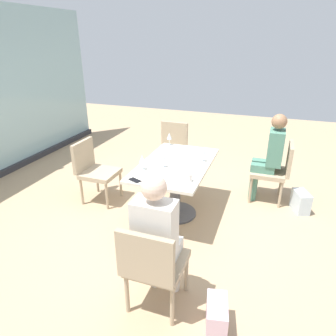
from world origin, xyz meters
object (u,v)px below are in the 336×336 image
(wine_glass_0, at_px, (142,159))
(handbag_1, at_px, (301,202))
(dining_table_main, at_px, (175,176))
(wine_glass_2, at_px, (169,136))
(handbag_0, at_px, (216,317))
(chair_far_right, at_px, (172,146))
(cell_phone_on_table, at_px, (135,180))
(wine_glass_3, at_px, (163,157))
(wine_glass_1, at_px, (203,152))
(person_front_right, at_px, (270,154))
(person_side_end, at_px, (158,235))
(coffee_cup, at_px, (189,177))
(chair_near_window, at_px, (94,168))
(chair_side_end, at_px, (153,263))
(chair_front_right, at_px, (276,168))

(wine_glass_0, xyz_separation_m, handbag_1, (0.95, -1.89, -0.72))
(dining_table_main, distance_m, handbag_1, 1.75)
(dining_table_main, relative_size, wine_glass_0, 7.54)
(wine_glass_2, height_order, handbag_0, wine_glass_2)
(chair_far_right, distance_m, cell_phone_on_table, 1.88)
(wine_glass_2, bearing_deg, chair_far_right, 15.79)
(wine_glass_3, bearing_deg, wine_glass_1, -49.97)
(dining_table_main, xyz_separation_m, person_front_right, (0.83, -1.10, 0.15))
(dining_table_main, distance_m, wine_glass_1, 0.47)
(person_side_end, bearing_deg, wine_glass_2, 16.82)
(cell_phone_on_table, bearing_deg, wine_glass_3, 4.62)
(dining_table_main, distance_m, chair_far_right, 1.32)
(person_front_right, distance_m, coffee_cup, 1.51)
(person_side_end, bearing_deg, wine_glass_3, 18.42)
(dining_table_main, xyz_separation_m, wine_glass_1, (0.17, -0.31, 0.31))
(chair_far_right, distance_m, handbag_1, 2.17)
(chair_near_window, height_order, coffee_cup, chair_near_window)
(chair_side_end, bearing_deg, dining_table_main, 11.66)
(chair_near_window, height_order, person_front_right, person_front_right)
(wine_glass_2, xyz_separation_m, wine_glass_3, (-0.80, -0.20, 0.00))
(dining_table_main, height_order, coffee_cup, coffee_cup)
(cell_phone_on_table, xyz_separation_m, handbag_0, (-0.94, -1.13, -0.59))
(coffee_cup, bearing_deg, wine_glass_0, 78.32)
(chair_near_window, relative_size, handbag_0, 2.90)
(chair_side_end, distance_m, handbag_0, 0.65)
(wine_glass_0, bearing_deg, chair_far_right, 6.05)
(chair_far_right, relative_size, chair_near_window, 1.00)
(chair_near_window, distance_m, coffee_cup, 1.59)
(chair_front_right, distance_m, wine_glass_2, 1.57)
(wine_glass_0, distance_m, wine_glass_3, 0.26)
(dining_table_main, relative_size, chair_side_end, 1.60)
(chair_front_right, xyz_separation_m, handbag_0, (-2.40, 0.35, -0.36))
(chair_far_right, bearing_deg, handbag_0, -154.43)
(chair_side_end, bearing_deg, wine_glass_2, 16.02)
(wine_glass_1, bearing_deg, chair_front_right, -53.97)
(wine_glass_1, distance_m, cell_phone_on_table, 0.99)
(chair_side_end, distance_m, wine_glass_2, 2.29)
(dining_table_main, xyz_separation_m, wine_glass_0, (-0.32, 0.31, 0.31))
(person_front_right, height_order, coffee_cup, person_front_right)
(person_front_right, distance_m, wine_glass_3, 1.57)
(chair_side_end, height_order, wine_glass_3, wine_glass_3)
(coffee_cup, bearing_deg, wine_glass_2, 29.14)
(chair_side_end, bearing_deg, chair_far_right, 15.97)
(wine_glass_3, distance_m, handbag_0, 1.84)
(person_front_right, height_order, cell_phone_on_table, person_front_right)
(dining_table_main, bearing_deg, chair_far_right, 21.08)
(wine_glass_0, distance_m, coffee_cup, 0.62)
(chair_near_window, xyz_separation_m, cell_phone_on_table, (-0.62, -0.94, 0.24))
(wine_glass_0, height_order, coffee_cup, wine_glass_0)
(chair_far_right, bearing_deg, coffee_cup, -155.33)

